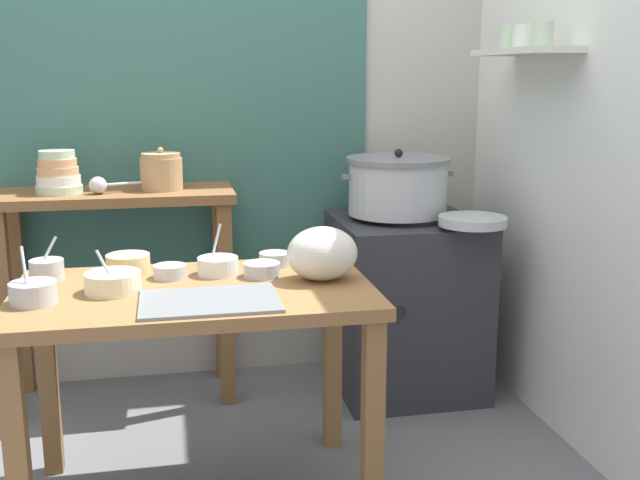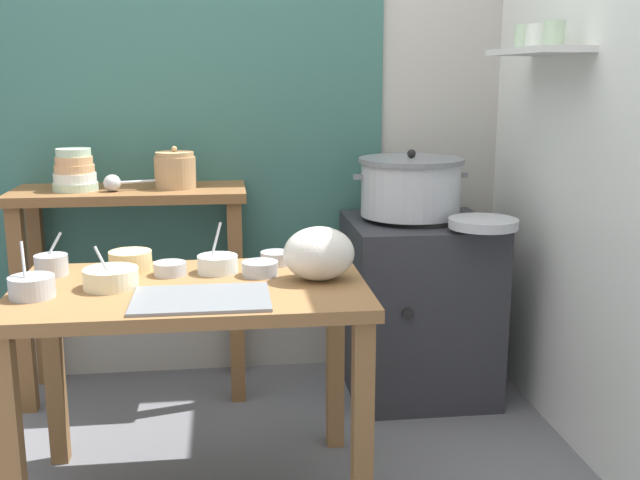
{
  "view_description": "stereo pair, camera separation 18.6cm",
  "coord_description": "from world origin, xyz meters",
  "px_view_note": "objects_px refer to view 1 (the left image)",
  "views": [
    {
      "loc": [
        -0.09,
        -2.32,
        1.36
      ],
      "look_at": [
        0.4,
        0.1,
        0.82
      ],
      "focal_mm": 42.27,
      "sensor_mm": 36.0,
      "label": 1
    },
    {
      "loc": [
        0.09,
        -2.35,
        1.36
      ],
      "look_at": [
        0.4,
        0.1,
        0.82
      ],
      "focal_mm": 42.27,
      "sensor_mm": 36.0,
      "label": 2
    }
  ],
  "objects_px": {
    "plastic_bag": "(322,254)",
    "ladle": "(101,185)",
    "steamer_pot": "(398,186)",
    "prep_bowl_1": "(128,264)",
    "wide_pan": "(473,221)",
    "prep_bowl_4": "(275,258)",
    "serving_tray": "(210,301)",
    "clay_pot": "(161,172)",
    "prep_table": "(196,322)",
    "stove_block": "(405,304)",
    "prep_bowl_5": "(218,265)",
    "back_shelf_table": "(118,244)",
    "prep_bowl_0": "(113,281)",
    "bowl_stack_enamel": "(58,174)",
    "prep_bowl_3": "(47,269)",
    "prep_bowl_6": "(262,269)",
    "prep_bowl_7": "(33,292)",
    "prep_bowl_2": "(170,271)"
  },
  "relations": [
    {
      "from": "ladle",
      "to": "prep_bowl_3",
      "type": "bearing_deg",
      "value": -101.65
    },
    {
      "from": "back_shelf_table",
      "to": "prep_bowl_0",
      "type": "distance_m",
      "value": 0.88
    },
    {
      "from": "clay_pot",
      "to": "prep_bowl_0",
      "type": "height_order",
      "value": "clay_pot"
    },
    {
      "from": "prep_table",
      "to": "stove_block",
      "type": "xyz_separation_m",
      "value": [
        0.93,
        0.75,
        -0.23
      ]
    },
    {
      "from": "ladle",
      "to": "serving_tray",
      "type": "bearing_deg",
      "value": -69.44
    },
    {
      "from": "prep_bowl_0",
      "to": "prep_bowl_2",
      "type": "relative_size",
      "value": 1.58
    },
    {
      "from": "wide_pan",
      "to": "prep_bowl_4",
      "type": "distance_m",
      "value": 0.86
    },
    {
      "from": "ladle",
      "to": "clay_pot",
      "type": "bearing_deg",
      "value": 16.53
    },
    {
      "from": "steamer_pot",
      "to": "prep_bowl_7",
      "type": "bearing_deg",
      "value": -148.0
    },
    {
      "from": "prep_table",
      "to": "prep_bowl_3",
      "type": "xyz_separation_m",
      "value": [
        -0.46,
        0.18,
        0.15
      ]
    },
    {
      "from": "stove_block",
      "to": "prep_bowl_4",
      "type": "bearing_deg",
      "value": -141.2
    },
    {
      "from": "bowl_stack_enamel",
      "to": "prep_bowl_0",
      "type": "distance_m",
      "value": 0.92
    },
    {
      "from": "prep_table",
      "to": "prep_bowl_6",
      "type": "bearing_deg",
      "value": 21.97
    },
    {
      "from": "prep_bowl_6",
      "to": "wide_pan",
      "type": "bearing_deg",
      "value": 23.2
    },
    {
      "from": "ladle",
      "to": "plastic_bag",
      "type": "distance_m",
      "value": 1.09
    },
    {
      "from": "ladle",
      "to": "prep_bowl_0",
      "type": "distance_m",
      "value": 0.83
    },
    {
      "from": "steamer_pot",
      "to": "prep_bowl_4",
      "type": "relative_size",
      "value": 4.55
    },
    {
      "from": "stove_block",
      "to": "prep_bowl_4",
      "type": "xyz_separation_m",
      "value": [
        -0.65,
        -0.52,
        0.36
      ]
    },
    {
      "from": "clay_pot",
      "to": "prep_bowl_3",
      "type": "xyz_separation_m",
      "value": [
        -0.37,
        -0.7,
        -0.22
      ]
    },
    {
      "from": "plastic_bag",
      "to": "ladle",
      "type": "bearing_deg",
      "value": 132.65
    },
    {
      "from": "steamer_pot",
      "to": "prep_bowl_1",
      "type": "relative_size",
      "value": 3.44
    },
    {
      "from": "prep_bowl_0",
      "to": "prep_bowl_1",
      "type": "height_order",
      "value": "prep_bowl_0"
    },
    {
      "from": "prep_bowl_2",
      "to": "prep_bowl_6",
      "type": "relative_size",
      "value": 0.9
    },
    {
      "from": "prep_bowl_1",
      "to": "prep_bowl_5",
      "type": "xyz_separation_m",
      "value": [
        0.29,
        -0.06,
        -0.0
      ]
    },
    {
      "from": "prep_bowl_6",
      "to": "plastic_bag",
      "type": "bearing_deg",
      "value": -23.59
    },
    {
      "from": "prep_table",
      "to": "back_shelf_table",
      "type": "distance_m",
      "value": 0.92
    },
    {
      "from": "steamer_pot",
      "to": "serving_tray",
      "type": "height_order",
      "value": "steamer_pot"
    },
    {
      "from": "bowl_stack_enamel",
      "to": "prep_bowl_5",
      "type": "xyz_separation_m",
      "value": [
        0.58,
        -0.71,
        -0.22
      ]
    },
    {
      "from": "steamer_pot",
      "to": "prep_bowl_0",
      "type": "relative_size",
      "value": 2.9
    },
    {
      "from": "wide_pan",
      "to": "prep_bowl_3",
      "type": "distance_m",
      "value": 1.59
    },
    {
      "from": "prep_table",
      "to": "prep_bowl_5",
      "type": "bearing_deg",
      "value": 60.14
    },
    {
      "from": "serving_tray",
      "to": "ladle",
      "type": "bearing_deg",
      "value": 110.56
    },
    {
      "from": "prep_bowl_0",
      "to": "prep_bowl_5",
      "type": "bearing_deg",
      "value": 24.04
    },
    {
      "from": "bowl_stack_enamel",
      "to": "wide_pan",
      "type": "xyz_separation_m",
      "value": [
        1.6,
        -0.39,
        -0.18
      ]
    },
    {
      "from": "prep_table",
      "to": "stove_block",
      "type": "distance_m",
      "value": 1.21
    },
    {
      "from": "prep_table",
      "to": "clay_pot",
      "type": "relative_size",
      "value": 6.28
    },
    {
      "from": "back_shelf_table",
      "to": "prep_bowl_2",
      "type": "bearing_deg",
      "value": -74.26
    },
    {
      "from": "steamer_pot",
      "to": "prep_bowl_0",
      "type": "bearing_deg",
      "value": -145.87
    },
    {
      "from": "bowl_stack_enamel",
      "to": "prep_bowl_3",
      "type": "relative_size",
      "value": 1.32
    },
    {
      "from": "prep_bowl_0",
      "to": "back_shelf_table",
      "type": "bearing_deg",
      "value": 92.61
    },
    {
      "from": "plastic_bag",
      "to": "prep_bowl_7",
      "type": "relative_size",
      "value": 1.38
    },
    {
      "from": "steamer_pot",
      "to": "prep_bowl_6",
      "type": "distance_m",
      "value": 0.97
    },
    {
      "from": "prep_bowl_7",
      "to": "stove_block",
      "type": "bearing_deg",
      "value": 30.65
    },
    {
      "from": "steamer_pot",
      "to": "bowl_stack_enamel",
      "type": "xyz_separation_m",
      "value": [
        -1.38,
        0.09,
        0.07
      ]
    },
    {
      "from": "prep_table",
      "to": "wide_pan",
      "type": "xyz_separation_m",
      "value": [
        1.11,
        0.47,
        0.19
      ]
    },
    {
      "from": "wide_pan",
      "to": "prep_bowl_0",
      "type": "bearing_deg",
      "value": -160.8
    },
    {
      "from": "plastic_bag",
      "to": "prep_bowl_0",
      "type": "bearing_deg",
      "value": -179.17
    },
    {
      "from": "wide_pan",
      "to": "prep_bowl_4",
      "type": "xyz_separation_m",
      "value": [
        -0.83,
        -0.24,
        -0.05
      ]
    },
    {
      "from": "plastic_bag",
      "to": "prep_bowl_2",
      "type": "bearing_deg",
      "value": 165.54
    },
    {
      "from": "ladle",
      "to": "prep_bowl_0",
      "type": "bearing_deg",
      "value": -83.89
    }
  ]
}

